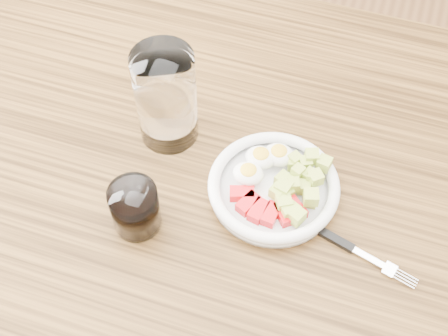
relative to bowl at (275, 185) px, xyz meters
The scene contains 5 objects.
dining_table 0.14m from the bowl, 169.75° to the right, with size 1.50×0.90×0.77m.
bowl is the anchor object (origin of this frame).
fork 0.13m from the bowl, 25.50° to the right, with size 0.18×0.06×0.01m.
water_glass 0.21m from the bowl, 163.13° to the left, with size 0.09×0.09×0.16m, color white.
coffee_glass 0.21m from the bowl, 146.97° to the right, with size 0.07×0.07×0.08m.
Camera 1 is at (0.15, -0.48, 1.55)m, focal length 50.00 mm.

